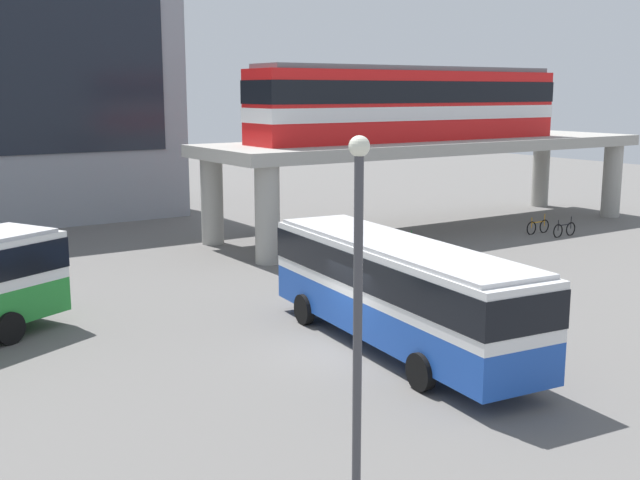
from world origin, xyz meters
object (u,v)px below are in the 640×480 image
object	(u,v)px
bicycle_silver	(396,265)
pedestrian_by_bike_rack	(322,247)
bicycle_black	(564,230)
pedestrian_near_building	(338,255)
train	(411,103)
bus_main	(396,283)
bicycle_green	(404,245)
bicycle_orange	(538,227)

from	to	relation	value
bicycle_silver	pedestrian_by_bike_rack	size ratio (longest dim) A/B	1.00
bicycle_black	pedestrian_near_building	size ratio (longest dim) A/B	1.03
pedestrian_near_building	train	bearing A→B (deg)	34.63
train	bus_main	xyz separation A→B (m)	(-13.11, -15.10, -4.91)
bicycle_silver	bicycle_black	size ratio (longest dim) A/B	1.00
bicycle_green	train	bearing A→B (deg)	48.13
bicycle_black	pedestrian_by_bike_rack	world-z (taller)	pedestrian_by_bike_rack
bicycle_orange	bicycle_black	size ratio (longest dim) A/B	1.00
train	bicycle_orange	world-z (taller)	train
bicycle_black	pedestrian_by_bike_rack	size ratio (longest dim) A/B	1.00
train	bicycle_green	xyz separation A→B (m)	(-3.84, -4.28, -6.54)
pedestrian_by_bike_rack	pedestrian_near_building	bearing A→B (deg)	-98.95
bicycle_silver	bicycle_green	world-z (taller)	same
bicycle_black	pedestrian_near_building	xyz separation A→B (m)	(-14.83, -0.54, 0.46)
train	pedestrian_near_building	size ratio (longest dim) A/B	10.76
bus_main	bicycle_green	xyz separation A→B (m)	(9.27, 10.82, -1.63)
bicycle_black	train	bearing A→B (deg)	136.21
bicycle_orange	pedestrian_near_building	bearing A→B (deg)	-172.48
bicycle_silver	pedestrian_near_building	size ratio (longest dim) A/B	1.03
bicycle_silver	pedestrian_near_building	xyz separation A→B (m)	(-2.10, 1.18, 0.46)
bicycle_orange	bicycle_black	world-z (taller)	same
bus_main	pedestrian_near_building	world-z (taller)	bus_main
bicycle_orange	pedestrian_by_bike_rack	distance (m)	14.10
train	bicycle_green	bearing A→B (deg)	-131.87
bicycle_silver	train	bearing A→B (deg)	47.09
train	bus_main	distance (m)	20.59
bicycle_orange	pedestrian_by_bike_rack	size ratio (longest dim) A/B	1.00
bus_main	bicycle_green	distance (m)	14.34
bicycle_silver	pedestrian_near_building	distance (m)	2.46
train	bicycle_green	world-z (taller)	train
bicycle_silver	pedestrian_near_building	world-z (taller)	pedestrian_near_building
bus_main	bicycle_green	size ratio (longest dim) A/B	6.37
bicycle_orange	pedestrian_near_building	xyz separation A→B (m)	(-14.34, -1.89, 0.46)
train	bicycle_silver	distance (m)	11.99
train	pedestrian_by_bike_rack	world-z (taller)	train
bicycle_green	bicycle_black	size ratio (longest dim) A/B	0.99
bicycle_green	pedestrian_by_bike_rack	size ratio (longest dim) A/B	0.98
bicycle_silver	bus_main	bearing A→B (deg)	-128.99
bus_main	bicycle_black	xyz separation A→B (m)	(18.99, 9.46, -1.63)
bus_main	bicycle_green	bearing A→B (deg)	49.41
train	pedestrian_by_bike_rack	distance (m)	11.55
bus_main	pedestrian_by_bike_rack	bearing A→B (deg)	67.22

